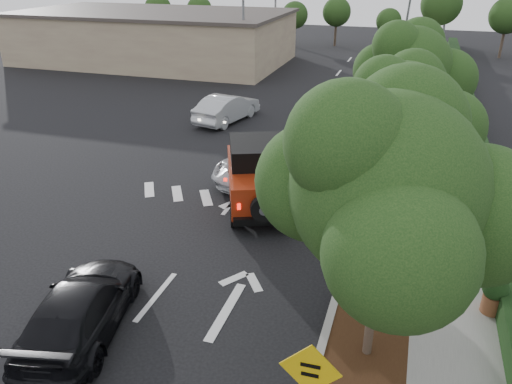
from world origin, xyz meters
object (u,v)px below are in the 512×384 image
at_px(red_jeep, 257,174).
at_px(silver_suv_ahead, 267,160).
at_px(speed_hump_sign, 310,382).
at_px(black_suv_oncoming, 81,308).

bearing_deg(red_jeep, silver_suv_ahead, 76.64).
height_order(red_jeep, speed_hump_sign, speed_hump_sign).
distance_m(silver_suv_ahead, speed_hump_sign, 12.59).
bearing_deg(black_suv_oncoming, red_jeep, -116.70).
bearing_deg(black_suv_oncoming, silver_suv_ahead, -111.47).
bearing_deg(silver_suv_ahead, red_jeep, -64.73).
distance_m(red_jeep, black_suv_oncoming, 8.11).
relative_size(silver_suv_ahead, black_suv_oncoming, 1.15).
relative_size(red_jeep, speed_hump_sign, 2.08).
height_order(red_jeep, silver_suv_ahead, red_jeep).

